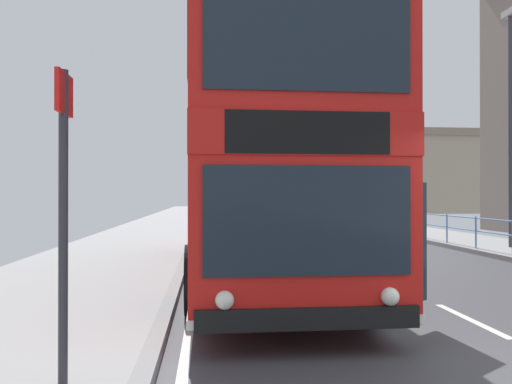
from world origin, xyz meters
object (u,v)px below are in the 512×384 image
Objects in this scene: bus_stop_sign_near at (63,191)px; background_building_01 at (415,173)px; bare_tree_far_00 at (370,161)px; street_lamp_far_side at (511,109)px; double_decker_bus_main at (256,169)px.

background_building_01 is (22.76, 47.12, 2.26)m from bus_stop_sign_near.
bus_stop_sign_near is at bearing -115.78° from background_building_01.
bare_tree_far_00 is 0.58× the size of background_building_01.
bus_stop_sign_near is at bearing -113.26° from bare_tree_far_00.
street_lamp_far_side is (10.67, 10.67, 2.66)m from bus_stop_sign_near.
double_decker_bus_main is 6.60m from bus_stop_sign_near.
bare_tree_far_00 is at bearing 66.74° from bus_stop_sign_near.
background_building_01 reaches higher than bare_tree_far_00.
bare_tree_far_00 reaches higher than bus_stop_sign_near.
double_decker_bus_main is at bearing -152.01° from street_lamp_far_side.
street_lamp_far_side is 1.02× the size of bare_tree_far_00.
bus_stop_sign_near is at bearing -109.93° from double_decker_bus_main.
double_decker_bus_main is at bearing -114.31° from bare_tree_far_00.
street_lamp_far_side is at bearing 44.98° from bus_stop_sign_near.
street_lamp_far_side is at bearing -108.34° from background_building_01.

